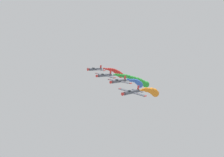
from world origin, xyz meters
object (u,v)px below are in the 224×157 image
(airplane_left_outer, at_px, (95,69))
(airplane_left_inner, at_px, (119,81))
(airplane_lead, at_px, (131,92))
(airplane_right_inner, at_px, (105,75))

(airplane_left_outer, bearing_deg, airplane_left_inner, 144.87)
(airplane_lead, distance_m, airplane_right_inner, 28.36)
(airplane_left_outer, bearing_deg, airplane_lead, 142.23)
(airplane_left_inner, distance_m, airplane_left_outer, 27.40)
(airplane_lead, height_order, airplane_left_inner, airplane_left_inner)
(airplane_lead, bearing_deg, airplane_left_inner, -42.75)
(airplane_left_inner, distance_m, airplane_right_inner, 13.85)
(airplane_lead, distance_m, airplane_left_outer, 41.92)
(airplane_left_inner, xyz_separation_m, airplane_left_outer, (22.24, -15.65, 3.37))
(airplane_lead, xyz_separation_m, airplane_right_inner, (22.12, -17.37, 3.64))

